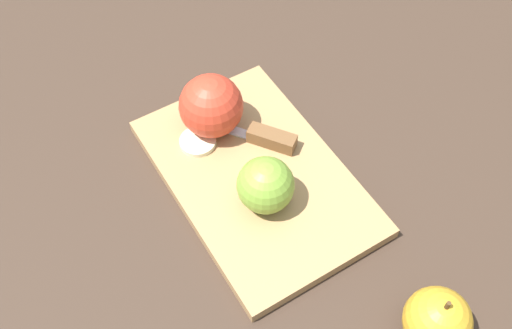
{
  "coord_description": "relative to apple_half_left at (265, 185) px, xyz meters",
  "views": [
    {
      "loc": [
        -0.37,
        0.28,
        0.69
      ],
      "look_at": [
        0.0,
        0.0,
        0.04
      ],
      "focal_mm": 42.0,
      "sensor_mm": 36.0,
      "label": 1
    }
  ],
  "objects": [
    {
      "name": "cutting_board",
      "position": [
        0.04,
        -0.02,
        -0.05
      ],
      "size": [
        0.36,
        0.25,
        0.02
      ],
      "color": "#A37A4C",
      "rests_on": "ground_plane"
    },
    {
      "name": "apple_slice",
      "position": [
        0.13,
        0.02,
        -0.03
      ],
      "size": [
        0.05,
        0.05,
        0.01
      ],
      "color": "beige",
      "rests_on": "cutting_board"
    },
    {
      "name": "apple_whole",
      "position": [
        -0.25,
        -0.05,
        -0.02
      ],
      "size": [
        0.08,
        0.08,
        0.09
      ],
      "color": "gold",
      "rests_on": "ground_plane"
    },
    {
      "name": "apple_half_left",
      "position": [
        0.0,
        0.0,
        0.0
      ],
      "size": [
        0.07,
        0.07,
        0.07
      ],
      "rotation": [
        0.0,
        0.0,
        0.38
      ],
      "color": "olive",
      "rests_on": "cutting_board"
    },
    {
      "name": "apple_half_right",
      "position": [
        0.14,
        -0.02,
        0.01
      ],
      "size": [
        0.09,
        0.09,
        0.09
      ],
      "rotation": [
        0.0,
        0.0,
        4.78
      ],
      "color": "red",
      "rests_on": "cutting_board"
    },
    {
      "name": "ground_plane",
      "position": [
        0.04,
        -0.02,
        -0.06
      ],
      "size": [
        4.0,
        4.0,
        0.0
      ],
      "primitive_type": "plane",
      "color": "#38281E"
    },
    {
      "name": "knife",
      "position": [
        0.07,
        -0.06,
        -0.03
      ],
      "size": [
        0.14,
        0.09,
        0.02
      ],
      "rotation": [
        0.0,
        0.0,
        0.53
      ],
      "color": "silver",
      "rests_on": "cutting_board"
    }
  ]
}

